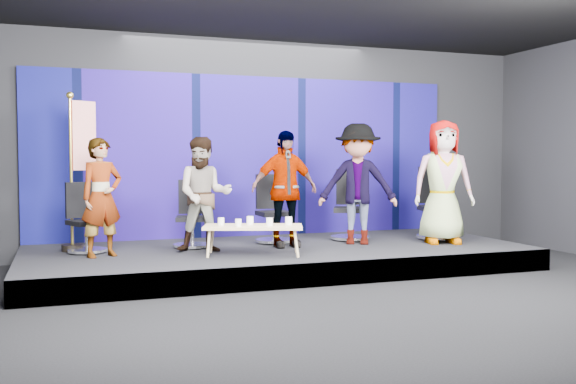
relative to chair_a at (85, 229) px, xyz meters
name	(u,v)px	position (x,y,z in m)	size (l,w,h in m)	color
ground	(353,305)	(2.63, -2.84, -0.61)	(10.00, 10.00, 0.00)	black
room_walls	(354,76)	(2.63, -2.84, 1.82)	(10.02, 8.02, 3.51)	black
riser	(278,257)	(2.63, -0.34, -0.46)	(7.00, 3.00, 0.30)	black
backdrop	(250,156)	(2.63, 1.11, 0.99)	(7.00, 0.08, 2.60)	#060C4E
chair_a	(85,229)	(0.00, 0.00, 0.00)	(0.70, 0.70, 0.94)	silver
panelist_a	(102,197)	(0.19, -0.46, 0.45)	(0.56, 0.37, 1.53)	black
chair_b	(192,225)	(1.45, 0.02, 0.01)	(0.65, 0.65, 0.96)	silver
panelist_b	(204,194)	(1.52, -0.47, 0.47)	(0.76, 0.59, 1.56)	black
chair_c	(273,220)	(2.70, 0.13, 0.03)	(0.59, 0.59, 1.03)	silver
panelist_c	(284,189)	(2.70, -0.37, 0.52)	(0.97, 0.41, 1.66)	black
chair_d	(350,217)	(3.94, 0.06, 0.05)	(0.83, 0.83, 1.10)	silver
panelist_d	(358,184)	(3.83, -0.43, 0.58)	(1.15, 0.66, 1.78)	black
chair_e	(436,215)	(5.25, -0.30, 0.06)	(0.80, 0.80, 1.13)	silver
panelist_e	(443,182)	(5.07, -0.77, 0.61)	(0.90, 0.58, 1.83)	black
coffee_table	(253,228)	(2.06, -0.99, 0.05)	(1.38, 0.92, 0.39)	tan
mug_a	(221,221)	(1.67, -0.83, 0.13)	(0.08, 0.08, 0.10)	silver
mug_b	(238,223)	(1.85, -1.03, 0.13)	(0.08, 0.08, 0.09)	silver
mug_c	(250,220)	(2.05, -0.86, 0.14)	(0.09, 0.09, 0.11)	silver
mug_d	(270,222)	(2.25, -1.10, 0.13)	(0.09, 0.09, 0.10)	silver
mug_e	(289,221)	(2.51, -1.09, 0.14)	(0.09, 0.09, 0.11)	silver
flag_stand	(79,167)	(-0.06, 0.24, 0.84)	(0.48, 0.30, 2.17)	black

